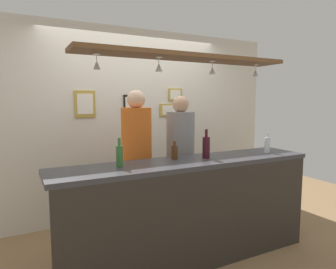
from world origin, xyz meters
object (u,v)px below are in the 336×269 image
picture_frame_crest (130,104)px  bottle_beer_green_import (119,155)px  bottle_wine_dark_red (206,147)px  person_right_grey_shirt (180,151)px  picture_frame_lower_pair (169,110)px  picture_frame_upper_small (175,95)px  person_middle_orange_shirt (137,151)px  bottle_soda_clear (267,144)px  bottle_beer_brown_stubby (175,152)px  picture_frame_caricature (85,104)px

picture_frame_crest → bottle_beer_green_import: bearing=-113.9°
bottle_wine_dark_red → person_right_grey_shirt: bearing=85.9°
picture_frame_lower_pair → picture_frame_upper_small: size_ratio=1.36×
bottle_wine_dark_red → picture_frame_crest: picture_frame_crest is taller
bottle_beer_green_import → picture_frame_lower_pair: (1.21, 1.36, 0.35)m
person_right_grey_shirt → bottle_wine_dark_red: person_right_grey_shirt is taller
person_middle_orange_shirt → bottle_soda_clear: (1.34, -0.64, 0.07)m
person_middle_orange_shirt → picture_frame_lower_pair: person_middle_orange_shirt is taller
bottle_beer_brown_stubby → picture_frame_upper_small: (0.70, 1.27, 0.61)m
bottle_beer_green_import → bottle_soda_clear: size_ratio=1.13×
person_middle_orange_shirt → bottle_beer_green_import: (-0.39, -0.58, 0.09)m
person_right_grey_shirt → bottle_beer_brown_stubby: (-0.35, -0.49, 0.09)m
person_right_grey_shirt → picture_frame_lower_pair: bearing=72.3°
picture_frame_lower_pair → person_middle_orange_shirt: bearing=-136.3°
person_right_grey_shirt → picture_frame_crest: bearing=114.4°
picture_frame_lower_pair → picture_frame_crest: picture_frame_crest is taller
person_middle_orange_shirt → bottle_beer_green_import: bearing=-123.8°
person_middle_orange_shirt → picture_frame_caricature: picture_frame_caricature is taller
picture_frame_caricature → picture_frame_lower_pair: picture_frame_caricature is taller
bottle_beer_green_import → bottle_wine_dark_red: size_ratio=0.87×
bottle_wine_dark_red → picture_frame_lower_pair: 1.46m
picture_frame_caricature → bottle_beer_brown_stubby: bearing=-64.2°
bottle_wine_dark_red → bottle_soda_clear: size_ratio=1.30×
bottle_beer_green_import → picture_frame_crest: size_ratio=1.00×
bottle_soda_clear → picture_frame_caricature: bearing=140.6°
bottle_beer_brown_stubby → picture_frame_crest: bearing=90.3°
bottle_soda_clear → picture_frame_lower_pair: picture_frame_lower_pair is taller
bottle_beer_green_import → picture_frame_caricature: bearing=90.1°
person_right_grey_shirt → bottle_beer_brown_stubby: person_right_grey_shirt is taller
bottle_beer_green_import → picture_frame_lower_pair: picture_frame_lower_pair is taller
bottle_wine_dark_red → picture_frame_upper_small: bearing=74.1°
bottle_wine_dark_red → picture_frame_upper_small: 1.55m
bottle_beer_green_import → picture_frame_caricature: size_ratio=0.76×
person_right_grey_shirt → picture_frame_caricature: (-0.96, 0.78, 0.57)m
bottle_wine_dark_red → bottle_beer_green_import: bearing=178.4°
picture_frame_crest → person_middle_orange_shirt: bearing=-105.3°
person_right_grey_shirt → bottle_beer_green_import: size_ratio=6.44×
bottle_wine_dark_red → bottle_soda_clear: bearing=-2.5°
person_right_grey_shirt → picture_frame_lower_pair: 0.95m
bottle_soda_clear → picture_frame_caricature: 2.29m
bottle_beer_green_import → bottle_wine_dark_red: bottle_wine_dark_red is taller
person_right_grey_shirt → bottle_soda_clear: person_right_grey_shirt is taller
person_middle_orange_shirt → picture_frame_lower_pair: (0.82, 0.78, 0.43)m
bottle_wine_dark_red → picture_frame_caricature: (-0.92, 1.39, 0.43)m
person_right_grey_shirt → bottle_beer_brown_stubby: size_ratio=9.31×
bottle_soda_clear → picture_frame_lower_pair: 1.56m
bottle_soda_clear → picture_frame_lower_pair: (-0.52, 1.42, 0.36)m
bottle_beer_brown_stubby → picture_frame_lower_pair: 1.46m
bottle_beer_brown_stubby → picture_frame_crest: picture_frame_crest is taller
bottle_wine_dark_red → bottle_beer_brown_stubby: bearing=158.9°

